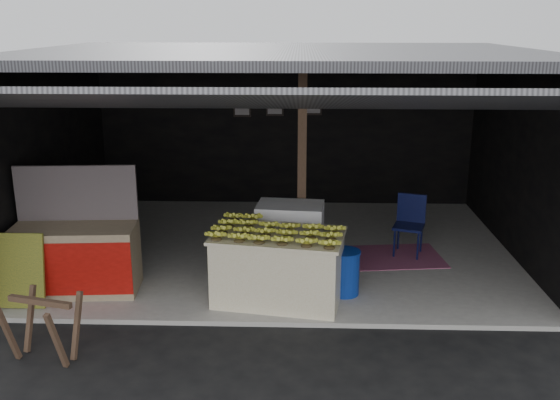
{
  "coord_description": "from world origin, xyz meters",
  "views": [
    {
      "loc": [
        0.28,
        -6.5,
        3.42
      ],
      "look_at": [
        0.01,
        1.49,
        1.1
      ],
      "focal_mm": 40.0,
      "sensor_mm": 36.0,
      "label": 1
    }
  ],
  "objects_px": {
    "water_barrel": "(345,273)",
    "plastic_chair": "(410,219)",
    "white_crate": "(290,239)",
    "banana_table": "(278,267)",
    "neighbor_stall": "(76,256)",
    "sawhorse": "(42,322)"
  },
  "relations": [
    {
      "from": "sawhorse",
      "to": "white_crate",
      "type": "bearing_deg",
      "value": 56.84
    },
    {
      "from": "banana_table",
      "to": "neighbor_stall",
      "type": "height_order",
      "value": "neighbor_stall"
    },
    {
      "from": "banana_table",
      "to": "white_crate",
      "type": "bearing_deg",
      "value": 91.57
    },
    {
      "from": "sawhorse",
      "to": "banana_table",
      "type": "bearing_deg",
      "value": 45.16
    },
    {
      "from": "banana_table",
      "to": "sawhorse",
      "type": "bearing_deg",
      "value": -139.35
    },
    {
      "from": "banana_table",
      "to": "neighbor_stall",
      "type": "bearing_deg",
      "value": -174.41
    },
    {
      "from": "white_crate",
      "to": "neighbor_stall",
      "type": "relative_size",
      "value": 0.62
    },
    {
      "from": "white_crate",
      "to": "water_barrel",
      "type": "distance_m",
      "value": 1.0
    },
    {
      "from": "white_crate",
      "to": "plastic_chair",
      "type": "height_order",
      "value": "white_crate"
    },
    {
      "from": "banana_table",
      "to": "water_barrel",
      "type": "relative_size",
      "value": 3.12
    },
    {
      "from": "white_crate",
      "to": "banana_table",
      "type": "bearing_deg",
      "value": -92.7
    },
    {
      "from": "neighbor_stall",
      "to": "water_barrel",
      "type": "bearing_deg",
      "value": -4.07
    },
    {
      "from": "banana_table",
      "to": "plastic_chair",
      "type": "xyz_separation_m",
      "value": [
        1.88,
        1.69,
        0.09
      ]
    },
    {
      "from": "banana_table",
      "to": "water_barrel",
      "type": "height_order",
      "value": "banana_table"
    },
    {
      "from": "sawhorse",
      "to": "water_barrel",
      "type": "distance_m",
      "value": 3.6
    },
    {
      "from": "sawhorse",
      "to": "water_barrel",
      "type": "relative_size",
      "value": 1.37
    },
    {
      "from": "plastic_chair",
      "to": "sawhorse",
      "type": "bearing_deg",
      "value": -125.58
    },
    {
      "from": "water_barrel",
      "to": "plastic_chair",
      "type": "relative_size",
      "value": 0.62
    },
    {
      "from": "water_barrel",
      "to": "plastic_chair",
      "type": "xyz_separation_m",
      "value": [
        1.06,
        1.48,
        0.25
      ]
    },
    {
      "from": "sawhorse",
      "to": "plastic_chair",
      "type": "distance_m",
      "value": 5.28
    },
    {
      "from": "neighbor_stall",
      "to": "plastic_chair",
      "type": "height_order",
      "value": "neighbor_stall"
    },
    {
      "from": "banana_table",
      "to": "sawhorse",
      "type": "distance_m",
      "value": 2.77
    }
  ]
}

